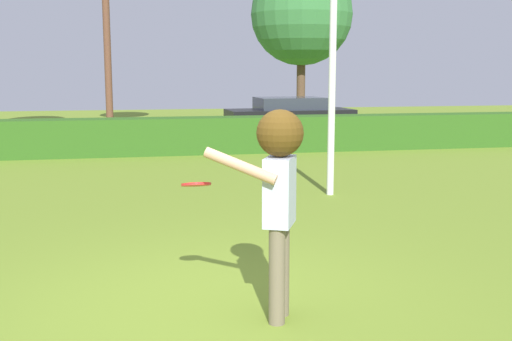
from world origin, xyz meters
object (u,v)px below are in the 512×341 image
object	(u,v)px
person	(279,182)
parked_car_black	(290,114)
frisbee	(196,184)
lamppost	(333,19)
maple_tree	(302,15)

from	to	relation	value
person	parked_car_black	xyz separation A→B (m)	(4.10, 15.46, -0.52)
frisbee	person	bearing A→B (deg)	-36.17
frisbee	lamppost	bearing A→B (deg)	59.19
person	maple_tree	distance (m)	22.10
lamppost	maple_tree	distance (m)	16.34
lamppost	maple_tree	size ratio (longest dim) A/B	0.81
frisbee	parked_car_black	size ratio (longest dim) A/B	0.06
maple_tree	lamppost	bearing A→B (deg)	-103.69
person	parked_car_black	world-z (taller)	person
person	lamppost	world-z (taller)	lamppost
lamppost	parked_car_black	xyz separation A→B (m)	(1.92, 10.26, -2.29)
parked_car_black	maple_tree	distance (m)	6.99
person	lamppost	xyz separation A→B (m)	(2.18, 5.20, 1.77)
lamppost	parked_car_black	size ratio (longest dim) A/B	1.25
frisbee	lamppost	xyz separation A→B (m)	(2.82, 4.73, 1.85)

